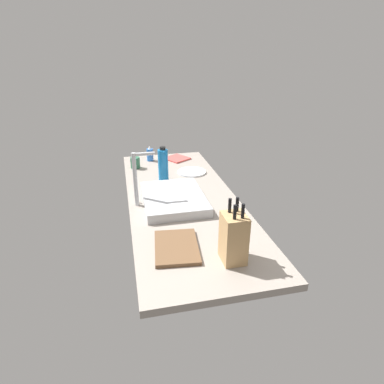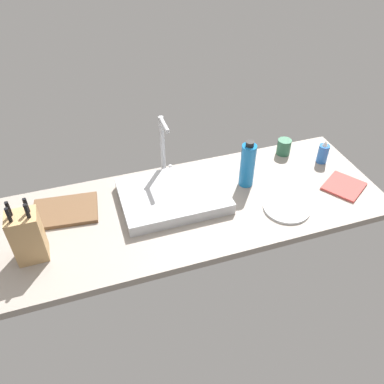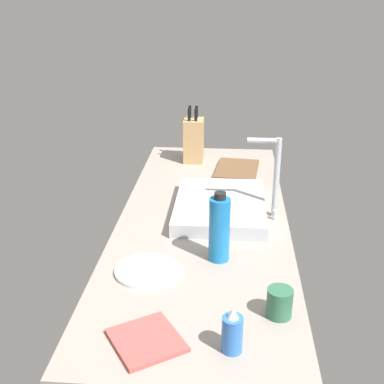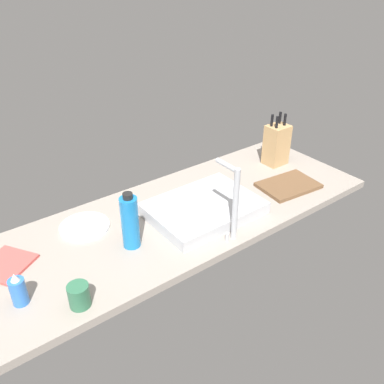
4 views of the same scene
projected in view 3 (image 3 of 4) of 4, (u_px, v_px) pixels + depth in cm
name	position (u px, v px, depth cm)	size (l,w,h in cm)	color
countertop_slab	(203.00, 223.00, 200.20)	(180.45, 65.82, 3.50)	gray
sink_basin	(220.00, 206.00, 204.04)	(47.73, 35.43, 5.41)	#B7BABF
faucet	(274.00, 173.00, 195.13)	(5.50, 13.01, 31.95)	#B7BABF
knife_block	(194.00, 140.00, 258.81)	(11.53, 9.76, 28.20)	tan
cutting_board	(237.00, 169.00, 248.55)	(28.22, 19.71, 1.80)	brown
soap_bottle	(232.00, 333.00, 126.88)	(5.40, 5.40, 12.68)	blue
water_bottle	(219.00, 229.00, 166.61)	(7.01, 7.01, 24.17)	#1970B7
dinner_plate	(148.00, 270.00, 163.03)	(21.09, 21.09, 1.20)	white
dish_towel	(146.00, 340.00, 131.57)	(17.57, 16.49, 1.20)	#CC4C47
coffee_mug	(279.00, 303.00, 140.64)	(7.24, 7.24, 8.44)	#2D6647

